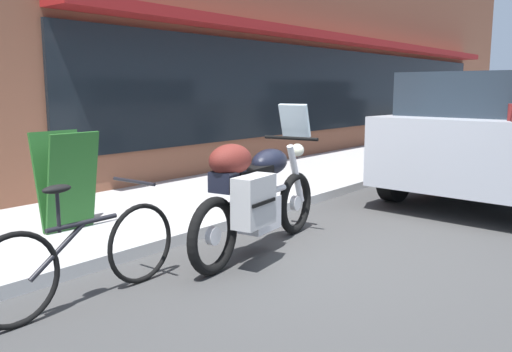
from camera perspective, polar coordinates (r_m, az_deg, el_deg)
ground_plane at (r=5.33m, az=5.63°, el=-7.99°), size 80.00×80.00×0.00m
storefront_building at (r=13.68m, az=9.75°, el=16.23°), size 23.18×0.90×6.68m
sidewalk_curb at (r=14.33m, az=17.12°, el=2.79°), size 30.00×2.53×0.12m
touring_motorcycle at (r=5.06m, az=-0.04°, el=-1.71°), size 2.21×0.84×1.42m
parked_bicycle at (r=4.19m, az=-17.76°, el=-8.02°), size 1.73×0.48×0.92m
parked_minivan at (r=8.79m, az=24.98°, el=4.31°), size 5.02×2.44×1.78m
sandwich_board_sign at (r=5.89m, az=-19.41°, el=-0.49°), size 0.55×0.43×1.02m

